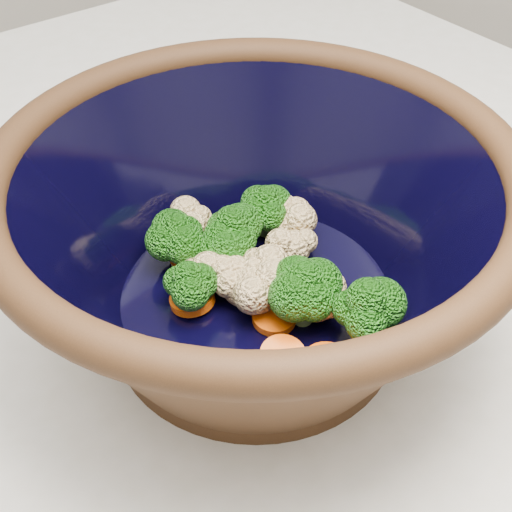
{
  "coord_description": "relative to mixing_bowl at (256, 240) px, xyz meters",
  "views": [
    {
      "loc": [
        -0.15,
        -0.29,
        1.29
      ],
      "look_at": [
        0.07,
        -0.0,
        0.97
      ],
      "focal_mm": 50.0,
      "sensor_mm": 36.0,
      "label": 1
    }
  ],
  "objects": [
    {
      "name": "vegetable_pile",
      "position": [
        0.0,
        0.0,
        -0.03
      ],
      "size": [
        0.13,
        0.19,
        0.05
      ],
      "color": "#608442",
      "rests_on": "mixing_bowl"
    },
    {
      "name": "mixing_bowl",
      "position": [
        0.0,
        0.0,
        0.0
      ],
      "size": [
        0.38,
        0.38,
        0.15
      ],
      "rotation": [
        0.0,
        0.0,
        -0.18
      ],
      "color": "black",
      "rests_on": "counter"
    }
  ]
}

